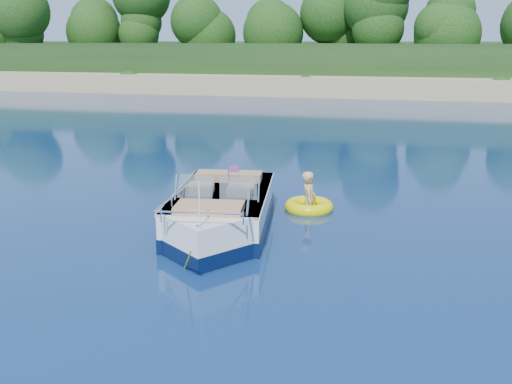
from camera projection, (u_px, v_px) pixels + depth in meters
ground at (340, 288)px, 10.32m from camera, size 160.00×160.00×0.00m
shoreline at (388, 68)px, 70.00m from camera, size 170.00×59.00×6.00m
treeline at (388, 24)px, 47.42m from camera, size 150.00×7.12×8.19m
motorboat at (220, 216)px, 13.22m from camera, size 2.68×6.06×2.02m
tow_tube at (309, 206)px, 15.02m from camera, size 1.62×1.62×0.34m
boy at (309, 210)px, 15.05m from camera, size 0.52×0.94×1.76m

